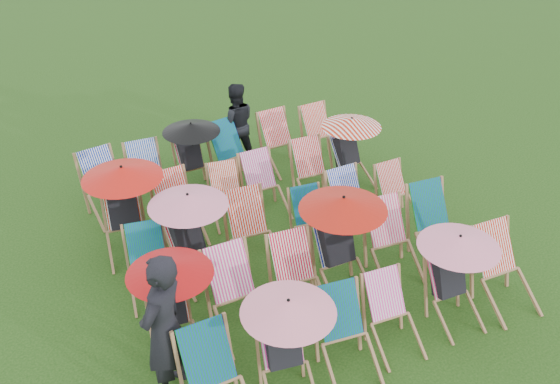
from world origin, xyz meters
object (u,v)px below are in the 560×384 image
deckchair_29 (323,135)px  person_rear (235,124)px  person_left (164,328)px  deckchair_5 (506,271)px

deckchair_29 → person_rear: 1.64m
person_left → person_rear: size_ratio=1.21×
person_left → person_rear: 5.33m
deckchair_5 → person_rear: person_rear is taller
person_left → person_rear: bearing=-162.1°
deckchair_29 → person_left: size_ratio=0.50×
deckchair_29 → person_rear: bearing=157.0°
deckchair_29 → person_left: (-4.41, -3.85, 0.47)m
deckchair_5 → person_rear: (-1.47, 5.17, 0.26)m
deckchair_5 → deckchair_29: deckchair_5 is taller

